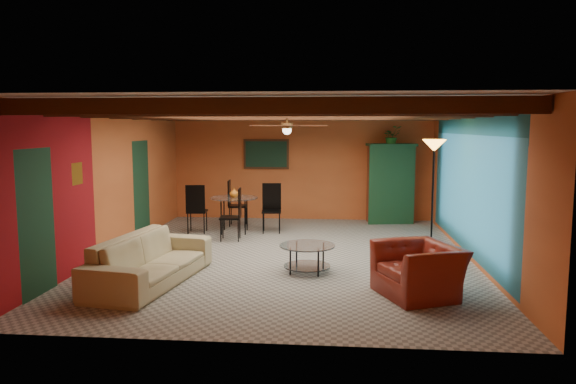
# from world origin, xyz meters

# --- Properties ---
(room) EXTENTS (6.52, 8.01, 2.71)m
(room) POSITION_xyz_m (0.00, 0.11, 2.36)
(room) COLOR gray
(room) RESTS_ON ground
(sofa) EXTENTS (1.33, 2.59, 0.72)m
(sofa) POSITION_xyz_m (-1.88, -1.88, 0.36)
(sofa) COLOR tan
(sofa) RESTS_ON ground
(armchair) EXTENTS (1.33, 1.40, 0.72)m
(armchair) POSITION_xyz_m (2.03, -2.15, 0.36)
(armchair) COLOR maroon
(armchair) RESTS_ON ground
(coffee_table) EXTENTS (1.02, 1.02, 0.46)m
(coffee_table) POSITION_xyz_m (0.43, -1.06, 0.23)
(coffee_table) COLOR white
(coffee_table) RESTS_ON ground
(dining_table) EXTENTS (2.28, 2.28, 1.09)m
(dining_table) POSITION_xyz_m (-1.37, 2.08, 0.55)
(dining_table) COLOR silver
(dining_table) RESTS_ON ground
(armoire) EXTENTS (1.14, 0.69, 1.87)m
(armoire) POSITION_xyz_m (2.20, 3.70, 0.94)
(armoire) COLOR brown
(armoire) RESTS_ON ground
(floor_lamp) EXTENTS (0.45, 0.45, 2.12)m
(floor_lamp) POSITION_xyz_m (2.65, 0.47, 1.06)
(floor_lamp) COLOR black
(floor_lamp) RESTS_ON ground
(ceiling_fan) EXTENTS (1.50, 1.50, 0.44)m
(ceiling_fan) POSITION_xyz_m (0.00, 0.00, 2.36)
(ceiling_fan) COLOR #472614
(ceiling_fan) RESTS_ON ceiling
(painting) EXTENTS (1.05, 0.03, 0.65)m
(painting) POSITION_xyz_m (-0.90, 3.96, 1.65)
(painting) COLOR black
(painting) RESTS_ON wall_back
(potted_plant) EXTENTS (0.54, 0.50, 0.48)m
(potted_plant) POSITION_xyz_m (2.20, 3.70, 2.11)
(potted_plant) COLOR #26661E
(potted_plant) RESTS_ON armoire
(vase) EXTENTS (0.23, 0.23, 0.21)m
(vase) POSITION_xyz_m (-1.37, 2.08, 1.20)
(vase) COLOR orange
(vase) RESTS_ON dining_table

